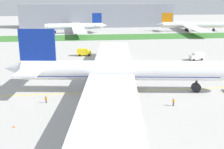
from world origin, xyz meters
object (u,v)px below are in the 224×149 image
object	(u,v)px
ground_crew_wingwalker_port	(174,101)
parked_airliner_far_right	(190,25)
ground_crew_marshaller_front	(46,99)
parked_airliner_far_centre	(76,26)
service_truck_catering_van	(84,52)
service_truck_baggage_loader	(40,62)
airliner_foreground	(118,71)
traffic_cone_near_nose	(14,126)
service_truck_fuel_bowser	(197,56)

from	to	relation	value
ground_crew_wingwalker_port	parked_airliner_far_right	world-z (taller)	parked_airliner_far_right
ground_crew_marshaller_front	parked_airliner_far_centre	bearing A→B (deg)	87.34
ground_crew_marshaller_front	service_truck_catering_van	world-z (taller)	service_truck_catering_van
service_truck_baggage_loader	ground_crew_marshaller_front	bearing A→B (deg)	-80.68
airliner_foreground	parked_airliner_far_centre	distance (m)	120.04
traffic_cone_near_nose	parked_airliner_far_right	xyz separation A→B (m)	(89.42, 138.68, 4.02)
ground_crew_marshaller_front	service_truck_catering_van	bearing A→B (deg)	79.61
ground_crew_marshaller_front	service_truck_catering_van	xyz separation A→B (m)	(9.48, 51.69, 0.59)
airliner_foreground	parked_airliner_far_centre	bearing A→B (deg)	95.45
ground_crew_marshaller_front	service_truck_baggage_loader	distance (m)	35.67
ground_crew_marshaller_front	service_truck_baggage_loader	xyz separation A→B (m)	(-5.78, 35.20, 0.47)
service_truck_baggage_loader	parked_airliner_far_right	distance (m)	128.95
ground_crew_wingwalker_port	service_truck_catering_van	world-z (taller)	service_truck_catering_van
ground_crew_marshaller_front	parked_airliner_far_right	bearing A→B (deg)	56.23
service_truck_fuel_bowser	service_truck_catering_van	bearing A→B (deg)	162.62
traffic_cone_near_nose	service_truck_baggage_loader	world-z (taller)	service_truck_baggage_loader
airliner_foreground	service_truck_catering_van	bearing A→B (deg)	99.68
ground_crew_marshaller_front	parked_airliner_far_right	xyz separation A→B (m)	(84.85, 126.88, 3.33)
parked_airliner_far_centre	ground_crew_wingwalker_port	bearing A→B (deg)	-80.31
service_truck_baggage_loader	parked_airliner_far_centre	bearing A→B (deg)	82.68
ground_crew_wingwalker_port	service_truck_baggage_loader	xyz separation A→B (m)	(-33.94, 40.21, 0.41)
ground_crew_wingwalker_port	parked_airliner_far_right	bearing A→B (deg)	66.74
airliner_foreground	parked_airliner_far_centre	size ratio (longest dim) A/B	1.41
service_truck_fuel_bowser	ground_crew_wingwalker_port	bearing A→B (deg)	-118.80
traffic_cone_near_nose	service_truck_baggage_loader	size ratio (longest dim) A/B	0.09
ground_crew_marshaller_front	parked_airliner_far_centre	xyz separation A→B (m)	(5.84, 125.67, 3.42)
ground_crew_marshaller_front	traffic_cone_near_nose	world-z (taller)	ground_crew_marshaller_front
service_truck_baggage_loader	service_truck_catering_van	world-z (taller)	service_truck_catering_van
service_truck_fuel_bowser	service_truck_catering_van	world-z (taller)	service_truck_catering_van
traffic_cone_near_nose	service_truck_baggage_loader	distance (m)	47.02
service_truck_catering_van	ground_crew_wingwalker_port	bearing A→B (deg)	-71.76
airliner_foreground	parked_airliner_far_right	size ratio (longest dim) A/B	1.21
ground_crew_marshaller_front	service_truck_fuel_bowser	distance (m)	64.64
service_truck_baggage_loader	parked_airliner_far_right	size ratio (longest dim) A/B	0.08
airliner_foreground	traffic_cone_near_nose	world-z (taller)	airliner_foreground
ground_crew_marshaller_front	service_truck_baggage_loader	world-z (taller)	service_truck_baggage_loader
airliner_foreground	service_truck_catering_van	distance (m)	46.33
parked_airliner_far_right	traffic_cone_near_nose	bearing A→B (deg)	-122.81
service_truck_catering_van	service_truck_fuel_bowser	bearing A→B (deg)	-17.38
service_truck_baggage_loader	parked_airliner_far_centre	size ratio (longest dim) A/B	0.09
traffic_cone_near_nose	service_truck_baggage_loader	bearing A→B (deg)	91.47
service_truck_fuel_bowser	service_truck_baggage_loader	bearing A→B (deg)	-176.85
service_truck_baggage_loader	traffic_cone_near_nose	bearing A→B (deg)	-88.53
ground_crew_wingwalker_port	parked_airliner_far_centre	xyz separation A→B (m)	(-22.32, 130.68, 3.36)
service_truck_fuel_bowser	parked_airliner_far_right	xyz separation A→B (m)	(32.83, 88.51, 2.75)
traffic_cone_near_nose	service_truck_catering_van	bearing A→B (deg)	77.52
service_truck_catering_van	parked_airliner_far_centre	distance (m)	74.12
ground_crew_wingwalker_port	parked_airliner_far_right	distance (m)	143.60
airliner_foreground	traffic_cone_near_nose	xyz separation A→B (m)	(-21.82, -17.97, -5.09)
traffic_cone_near_nose	parked_airliner_far_centre	size ratio (longest dim) A/B	0.01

